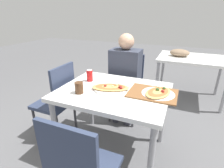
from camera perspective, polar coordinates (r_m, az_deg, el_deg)
ground_plane at (r=2.12m, az=0.40°, el=-20.66°), size 14.00×14.00×0.00m
dining_table at (r=1.73m, az=0.46°, el=-4.49°), size 1.04×0.82×0.75m
chair_far_seated at (r=2.46m, az=5.03°, el=-0.01°), size 0.40×0.40×0.92m
chair_side_left at (r=2.15m, az=-17.28°, el=-4.57°), size 0.40×0.40×0.92m
person_seated at (r=2.29m, az=4.27°, el=3.58°), size 0.38×0.28×1.21m
pizza_main at (r=1.70m, az=-0.37°, el=-1.20°), size 0.40×0.31×0.06m
soda_can at (r=1.91m, az=-7.30°, el=2.77°), size 0.07×0.07×0.12m
drink_glass at (r=1.64m, az=-10.71°, el=-1.21°), size 0.08×0.08×0.11m
serving_tray at (r=1.66m, az=13.13°, el=-2.94°), size 0.44×0.33×0.01m
pizza_second at (r=1.65m, az=14.84°, el=-2.81°), size 0.30×0.35×0.06m
background_table at (r=3.24m, az=24.11°, el=7.01°), size 1.10×0.80×0.87m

